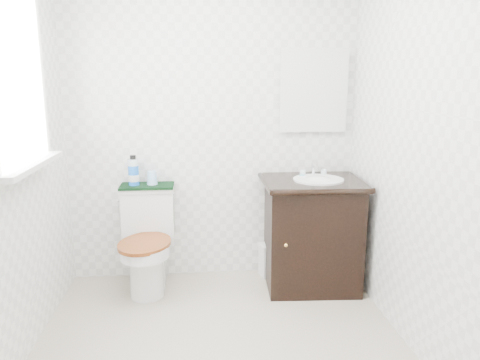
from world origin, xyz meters
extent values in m
plane|color=#BFB29A|center=(0.00, 0.00, 0.00)|extent=(2.40, 2.40, 0.00)
plane|color=white|center=(0.00, 1.20, 1.20)|extent=(2.40, 0.00, 2.40)
plane|color=white|center=(0.00, -1.20, 1.20)|extent=(2.40, 0.00, 2.40)
plane|color=white|center=(1.10, 0.00, 1.20)|extent=(0.00, 2.40, 2.40)
cube|color=white|center=(-1.07, 0.25, 1.55)|extent=(0.02, 0.70, 0.90)
cube|color=silver|center=(0.77, 1.18, 1.45)|extent=(0.50, 0.02, 0.60)
cylinder|color=white|center=(-0.50, 0.82, 0.18)|extent=(0.24, 0.24, 0.37)
cube|color=white|center=(-0.50, 1.07, 0.18)|extent=(0.24, 0.28, 0.37)
cube|color=white|center=(-0.50, 1.09, 0.54)|extent=(0.39, 0.18, 0.35)
cube|color=white|center=(-0.50, 1.09, 0.73)|extent=(0.40, 0.20, 0.03)
cylinder|color=white|center=(-0.50, 0.78, 0.37)|extent=(0.35, 0.35, 0.08)
cylinder|color=maroon|center=(-0.50, 0.78, 0.41)|extent=(0.43, 0.43, 0.03)
cube|color=black|center=(0.72, 0.90, 0.39)|extent=(0.69, 0.59, 0.78)
cube|color=black|center=(0.72, 0.90, 0.80)|extent=(0.73, 0.64, 0.04)
cylinder|color=white|center=(0.75, 0.87, 0.83)|extent=(0.37, 0.37, 0.01)
ellipsoid|color=white|center=(0.75, 0.87, 0.77)|extent=(0.31, 0.31, 0.16)
cylinder|color=silver|center=(0.75, 1.03, 0.87)|extent=(0.02, 0.02, 0.10)
cube|color=silver|center=(0.45, 1.10, 0.12)|extent=(0.19, 0.16, 0.23)
cube|color=silver|center=(0.45, 1.10, 0.25)|extent=(0.21, 0.18, 0.03)
cube|color=black|center=(-0.50, 1.09, 0.76)|extent=(0.40, 0.22, 0.02)
cylinder|color=blue|center=(-0.59, 1.09, 0.84)|extent=(0.08, 0.08, 0.15)
cylinder|color=silver|center=(-0.59, 1.09, 0.94)|extent=(0.08, 0.08, 0.05)
cylinder|color=black|center=(-0.59, 1.09, 0.98)|extent=(0.04, 0.04, 0.03)
cone|color=#92C3EF|center=(-0.46, 1.10, 0.82)|extent=(0.08, 0.08, 0.10)
ellipsoid|color=#197078|center=(0.66, 1.01, 0.83)|extent=(0.06, 0.04, 0.02)
camera|label=1|loc=(-0.12, -2.36, 1.55)|focal=35.00mm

